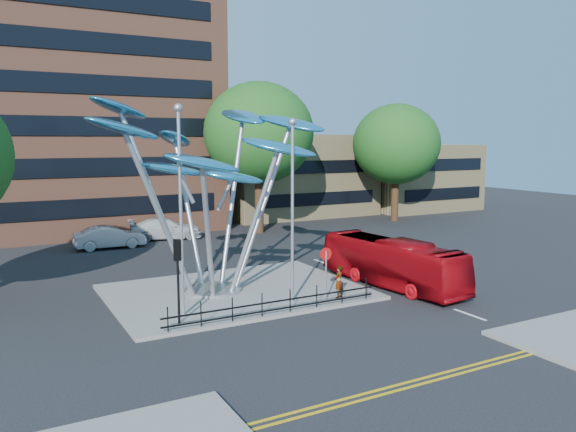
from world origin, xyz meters
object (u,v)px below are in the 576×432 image
street_lamp_left (180,192)px  street_lamp_right (292,194)px  parked_car_right (166,229)px  tree_right (259,133)px  red_bus (392,262)px  pedestrian (339,282)px  leaf_sculpture (208,153)px  no_entry_sign_island (326,264)px  parked_car_mid (110,237)px  tree_far (396,144)px  traffic_light_island (178,263)px

street_lamp_left → street_lamp_right: 5.03m
street_lamp_right → parked_car_right: (-0.09, 19.67, -4.30)m
tree_right → red_bus: size_ratio=1.36×
pedestrian → parked_car_right: size_ratio=0.28×
street_lamp_left → parked_car_right: bearing=75.6°
leaf_sculpture → street_lamp_left: 4.28m
street_lamp_left → leaf_sculpture: bearing=52.6°
red_bus → no_entry_sign_island: bearing=-173.3°
leaf_sculpture → red_bus: 10.83m
parked_car_mid → red_bus: bearing=-147.9°
street_lamp_right → red_bus: (6.10, 0.45, -3.85)m
tree_right → pedestrian: size_ratio=7.89×
tree_far → traffic_light_island: size_ratio=3.16×
street_lamp_left → street_lamp_right: bearing=-5.7°
street_lamp_left → pedestrian: (7.21, -1.00, -4.44)m
tree_far → traffic_light_island: 33.61m
leaf_sculpture → tree_far: bearing=32.5°
street_lamp_right → parked_car_mid: street_lamp_right is taller
parked_car_right → traffic_light_island: bearing=174.7°
parked_car_right → tree_far: bearing=-82.1°
tree_right → pedestrian: 21.42m
pedestrian → parked_car_mid: (-6.80, 18.40, -0.13)m
no_entry_sign_island → red_bus: no_entry_sign_island is taller
street_lamp_left → parked_car_mid: (0.41, 17.40, -4.57)m
street_lamp_right → no_entry_sign_island: bearing=-17.9°
tree_far → parked_car_mid: bearing=-177.6°
tree_right → tree_far: 14.03m
leaf_sculpture → red_bus: (8.67, -3.23, -5.63)m
leaf_sculpture → pedestrian: bearing=-41.2°
parked_car_mid → street_lamp_left: bearing=179.3°
parked_car_right → parked_car_mid: bearing=121.1°
no_entry_sign_island → tree_right: bearing=72.9°
tree_right → traffic_light_island: (-13.00, -19.50, -5.42)m
tree_far → street_lamp_left: bearing=-145.1°
traffic_light_island → no_entry_sign_island: 7.05m
leaf_sculpture → street_lamp_left: (-2.43, -3.18, -1.52)m
street_lamp_left → tree_right: bearing=56.0°
tree_right → no_entry_sign_island: bearing=-107.1°
pedestrian → traffic_light_island: bearing=-28.8°
tree_far → parked_car_mid: 26.87m
parked_car_mid → parked_car_right: 4.83m
traffic_light_island → pedestrian: traffic_light_island is taller
tree_right → parked_car_right: size_ratio=2.22×
street_lamp_right → tree_right: bearing=68.5°
leaf_sculpture → parked_car_right: leaf_sculpture is taller
pedestrian → tree_far: bearing=-163.5°
tree_right → street_lamp_right: bearing=-111.5°
red_bus → pedestrian: (-3.89, -0.95, -0.32)m
tree_far → street_lamp_right: size_ratio=1.30×
tree_right → no_entry_sign_island: tree_right is taller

